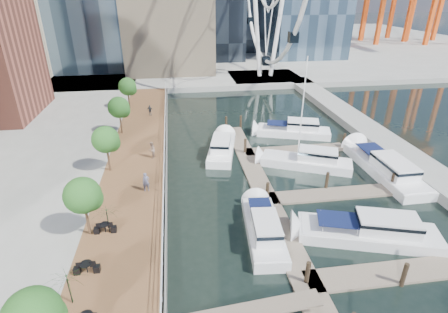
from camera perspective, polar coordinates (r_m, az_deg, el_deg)
name	(u,v)px	position (r m, az deg, el deg)	size (l,w,h in m)	color
ground	(254,267)	(25.17, 4.89, -17.49)	(520.00, 520.00, 0.00)	black
boardwalk	(137,168)	(37.04, -14.09, -1.90)	(6.00, 60.00, 1.00)	brown
seawall	(166,166)	(36.81, -9.46, -1.62)	(0.25, 60.00, 1.00)	#595954
land_far	(186,45)	(121.02, -6.28, 17.68)	(200.00, 114.00, 1.00)	gray
breakwater	(374,135)	(48.10, 23.26, 3.26)	(4.00, 60.00, 1.00)	gray
pier	(265,78)	(74.13, 6.69, 12.56)	(14.00, 12.00, 1.00)	gray
railing	(164,158)	(36.36, -9.73, -0.20)	(0.10, 60.00, 1.05)	white
floating_docks	(312,181)	(34.77, 14.17, -3.85)	(16.00, 34.00, 2.60)	#6D6051
street_trees	(105,140)	(34.96, -18.79, 2.63)	(2.60, 42.60, 4.60)	#3F2B1C
cafe_tables	(87,292)	(23.08, -21.50, -19.87)	(2.50, 13.70, 0.74)	black
yacht_foreground	(366,239)	(29.41, 22.24, -12.32)	(3.03, 11.32, 2.15)	silver
pedestrian_near	(146,182)	(31.48, -12.61, -4.08)	(0.64, 0.42, 1.75)	#51536D
pedestrian_mid	(152,150)	(37.44, -11.72, 1.03)	(0.87, 0.68, 1.78)	#866A5C
pedestrian_far	(150,110)	(50.53, -11.98, 7.39)	(0.90, 0.37, 1.53)	#2E3239
moored_yachts	(311,173)	(37.19, 14.03, -2.65)	(19.95, 36.84, 11.50)	white
cafe_seating	(79,313)	(21.13, -22.64, -22.55)	(4.15, 18.21, 2.29)	#0E361A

